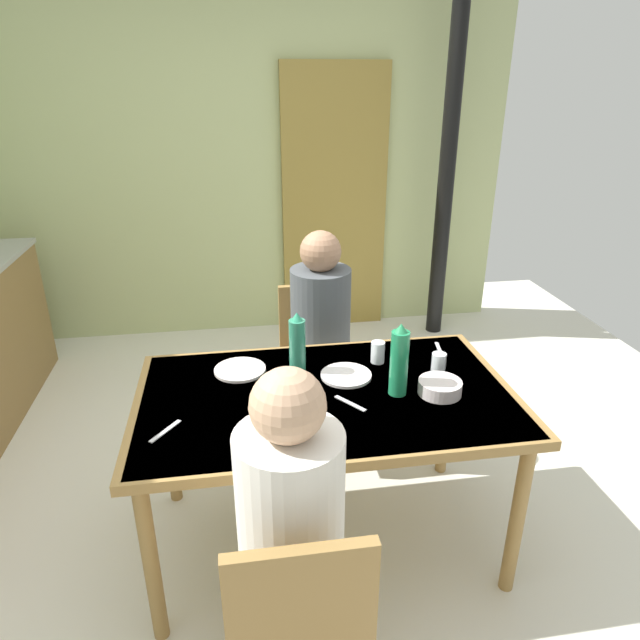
% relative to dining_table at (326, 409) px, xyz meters
% --- Properties ---
extents(ground_plane, '(5.82, 5.82, 0.00)m').
position_rel_dining_table_xyz_m(ground_plane, '(-0.29, 0.20, -0.67)').
color(ground_plane, silver).
extents(wall_back, '(4.14, 0.10, 2.51)m').
position_rel_dining_table_xyz_m(wall_back, '(-0.29, 2.43, 0.58)').
color(wall_back, '#B0BC80').
rests_on(wall_back, ground_plane).
extents(door_wooden, '(0.80, 0.05, 2.00)m').
position_rel_dining_table_xyz_m(door_wooden, '(0.46, 2.35, 0.33)').
color(door_wooden, olive).
rests_on(door_wooden, ground_plane).
extents(stove_pipe_column, '(0.12, 0.12, 2.51)m').
position_rel_dining_table_xyz_m(stove_pipe_column, '(1.24, 2.08, 0.58)').
color(stove_pipe_column, black).
rests_on(stove_pipe_column, ground_plane).
extents(dining_table, '(1.48, 0.89, 0.74)m').
position_rel_dining_table_xyz_m(dining_table, '(0.00, 0.00, 0.00)').
color(dining_table, olive).
rests_on(dining_table, ground_plane).
extents(chair_near_diner, '(0.40, 0.40, 0.87)m').
position_rel_dining_table_xyz_m(chair_near_diner, '(-0.21, -0.80, -0.17)').
color(chair_near_diner, olive).
rests_on(chair_near_diner, ground_plane).
extents(chair_far_diner, '(0.40, 0.40, 0.87)m').
position_rel_dining_table_xyz_m(chair_far_diner, '(0.09, 0.80, -0.17)').
color(chair_far_diner, olive).
rests_on(chair_far_diner, ground_plane).
extents(person_near_diner, '(0.30, 0.37, 0.77)m').
position_rel_dining_table_xyz_m(person_near_diner, '(-0.21, -0.66, 0.11)').
color(person_near_diner, silver).
rests_on(person_near_diner, ground_plane).
extents(person_far_diner, '(0.30, 0.37, 0.77)m').
position_rel_dining_table_xyz_m(person_far_diner, '(0.09, 0.66, 0.11)').
color(person_far_diner, '#504A57').
rests_on(person_far_diner, ground_plane).
extents(water_bottle_green_near, '(0.07, 0.07, 0.27)m').
position_rel_dining_table_xyz_m(water_bottle_green_near, '(-0.09, 0.20, 0.20)').
color(water_bottle_green_near, '#328767').
rests_on(water_bottle_green_near, dining_table).
extents(water_bottle_green_far, '(0.07, 0.07, 0.30)m').
position_rel_dining_table_xyz_m(water_bottle_green_far, '(0.28, -0.04, 0.21)').
color(water_bottle_green_far, '#1F8552').
rests_on(water_bottle_green_far, dining_table).
extents(serving_bowl_center, '(0.17, 0.17, 0.05)m').
position_rel_dining_table_xyz_m(serving_bowl_center, '(0.44, -0.07, 0.10)').
color(serving_bowl_center, silver).
rests_on(serving_bowl_center, dining_table).
extents(dinner_plate_near_left, '(0.22, 0.22, 0.01)m').
position_rel_dining_table_xyz_m(dinner_plate_near_left, '(-0.25, -0.29, 0.08)').
color(dinner_plate_near_left, white).
rests_on(dinner_plate_near_left, dining_table).
extents(dinner_plate_near_right, '(0.21, 0.21, 0.01)m').
position_rel_dining_table_xyz_m(dinner_plate_near_right, '(0.11, 0.12, 0.08)').
color(dinner_plate_near_right, white).
rests_on(dinner_plate_near_right, dining_table).
extents(dinner_plate_far_center, '(0.22, 0.22, 0.01)m').
position_rel_dining_table_xyz_m(dinner_plate_far_center, '(-0.33, 0.24, 0.08)').
color(dinner_plate_far_center, white).
rests_on(dinner_plate_far_center, dining_table).
extents(drinking_glass_by_near_diner, '(0.06, 0.06, 0.09)m').
position_rel_dining_table_xyz_m(drinking_glass_by_near_diner, '(0.27, 0.23, 0.12)').
color(drinking_glass_by_near_diner, silver).
rests_on(drinking_glass_by_near_diner, dining_table).
extents(drinking_glass_by_far_diner, '(0.06, 0.06, 0.09)m').
position_rel_dining_table_xyz_m(drinking_glass_by_far_diner, '(0.49, 0.09, 0.12)').
color(drinking_glass_by_far_diner, silver).
rests_on(drinking_glass_by_far_diner, dining_table).
extents(cutlery_knife_near, '(0.10, 0.13, 0.00)m').
position_rel_dining_table_xyz_m(cutlery_knife_near, '(0.08, -0.09, 0.07)').
color(cutlery_knife_near, silver).
rests_on(cutlery_knife_near, dining_table).
extents(cutlery_fork_near, '(0.10, 0.13, 0.00)m').
position_rel_dining_table_xyz_m(cutlery_fork_near, '(-0.60, -0.17, 0.07)').
color(cutlery_fork_near, silver).
rests_on(cutlery_fork_near, dining_table).
extents(cutlery_knife_far, '(0.04, 0.15, 0.00)m').
position_rel_dining_table_xyz_m(cutlery_knife_far, '(0.57, 0.30, 0.07)').
color(cutlery_knife_far, silver).
rests_on(cutlery_knife_far, dining_table).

